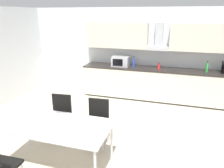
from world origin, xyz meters
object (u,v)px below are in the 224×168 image
(microwave, at_px, (121,61))
(chair_far_left, at_px, (60,113))
(dining_table, at_px, (55,127))
(bottle_green, at_px, (207,67))
(bottle_blue, at_px, (134,62))
(bottle_red, at_px, (159,66))
(pendant_lamp, at_px, (48,53))
(chair_far_right, at_px, (97,118))

(microwave, xyz_separation_m, chair_far_left, (-0.50, -2.59, -0.51))
(dining_table, bearing_deg, bottle_green, 54.52)
(microwave, bearing_deg, bottle_blue, 8.87)
(bottle_green, xyz_separation_m, bottle_red, (-1.21, -0.05, -0.05))
(bottle_red, height_order, pendant_lamp, pendant_lamp)
(bottle_green, relative_size, chair_far_left, 0.35)
(bottle_blue, distance_m, dining_table, 3.50)
(bottle_blue, bearing_deg, chair_far_left, -108.16)
(bottle_red, distance_m, chair_far_left, 3.03)
(bottle_blue, bearing_deg, bottle_green, -1.93)
(bottle_red, height_order, chair_far_left, bottle_red)
(microwave, distance_m, pendant_lamp, 3.49)
(pendant_lamp, bearing_deg, chair_far_left, 115.72)
(bottle_blue, relative_size, dining_table, 0.18)
(bottle_green, xyz_separation_m, chair_far_right, (-2.04, -2.59, -0.49))
(bottle_red, xyz_separation_m, chair_far_left, (-1.59, -2.54, -0.45))
(bottle_red, xyz_separation_m, chair_far_right, (-0.83, -2.54, -0.45))
(pendant_lamp, bearing_deg, bottle_green, 54.52)
(chair_far_right, bearing_deg, chair_far_left, -179.99)
(bottle_green, bearing_deg, pendant_lamp, -125.48)
(bottle_green, height_order, pendant_lamp, pendant_lamp)
(bottle_red, bearing_deg, bottle_blue, 171.20)
(microwave, relative_size, chair_far_left, 0.55)
(dining_table, bearing_deg, pendant_lamp, -116.57)
(bottle_blue, distance_m, chair_far_left, 2.83)
(bottle_green, xyz_separation_m, dining_table, (-2.41, -3.39, -0.31))
(chair_far_left, distance_m, pendant_lamp, 1.58)
(bottle_green, relative_size, bottle_red, 1.60)
(chair_far_right, bearing_deg, bottle_red, 71.88)
(bottle_blue, height_order, pendant_lamp, pendant_lamp)
(bottle_blue, relative_size, bottle_red, 1.58)
(dining_table, xyz_separation_m, pendant_lamp, (-0.00, -0.00, 1.12))
(chair_far_left, relative_size, pendant_lamp, 2.72)
(microwave, height_order, bottle_green, bottle_green)
(microwave, distance_m, bottle_red, 1.09)
(chair_far_right, bearing_deg, microwave, 95.72)
(microwave, height_order, chair_far_right, microwave)
(bottle_blue, bearing_deg, dining_table, -97.97)
(microwave, xyz_separation_m, chair_far_right, (0.26, -2.59, -0.51))
(bottle_blue, relative_size, pendant_lamp, 0.93)
(bottle_blue, xyz_separation_m, chair_far_right, (-0.11, -2.65, -0.49))
(microwave, distance_m, dining_table, 3.41)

